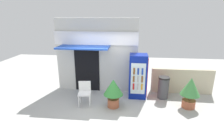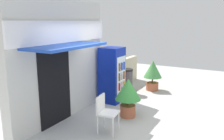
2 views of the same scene
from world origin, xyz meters
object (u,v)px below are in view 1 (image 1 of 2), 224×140
at_px(trash_bin, 163,88).
at_px(drink_cooler, 138,76).
at_px(potted_plant_near_shop, 113,90).
at_px(plastic_chair, 85,91).
at_px(potted_plant_curbside, 190,90).

bearing_deg(trash_bin, drink_cooler, 178.53).
relative_size(potted_plant_near_shop, trash_bin, 1.20).
height_order(drink_cooler, plastic_chair, drink_cooler).
bearing_deg(potted_plant_near_shop, drink_cooler, 47.68).
xyz_separation_m(plastic_chair, trash_bin, (2.93, 0.86, -0.08)).
bearing_deg(trash_bin, potted_plant_curbside, -40.59).
relative_size(plastic_chair, potted_plant_near_shop, 0.83).
xyz_separation_m(drink_cooler, plastic_chair, (-1.93, -0.88, -0.35)).
xyz_separation_m(plastic_chair, potted_plant_near_shop, (1.05, -0.08, 0.14)).
height_order(plastic_chair, potted_plant_near_shop, potted_plant_near_shop).
relative_size(drink_cooler, potted_plant_curbside, 1.56).
distance_m(potted_plant_near_shop, potted_plant_curbside, 2.68).
xyz_separation_m(potted_plant_near_shop, potted_plant_curbside, (2.67, 0.26, 0.02)).
bearing_deg(plastic_chair, potted_plant_curbside, 2.76).
height_order(drink_cooler, potted_plant_near_shop, drink_cooler).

